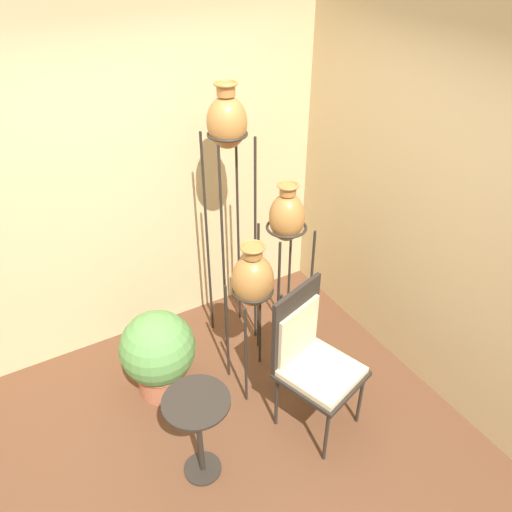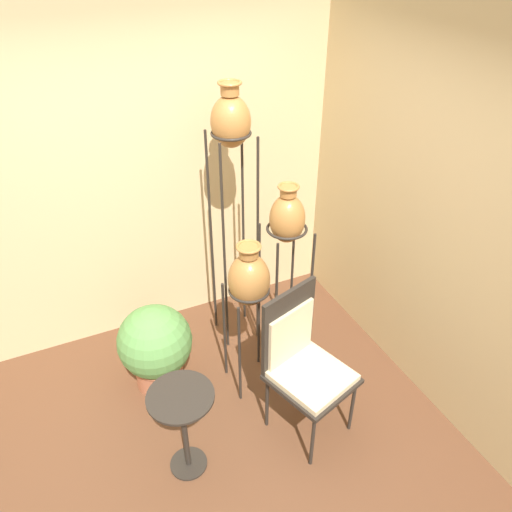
# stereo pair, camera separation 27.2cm
# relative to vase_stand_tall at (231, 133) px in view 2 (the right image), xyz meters

# --- Properties ---
(ground_plane) EXTENTS (14.00, 14.00, 0.00)m
(ground_plane) POSITION_rel_vase_stand_tall_xyz_m (-0.62, -1.16, -1.78)
(ground_plane) COLOR brown
(wall_back) EXTENTS (7.25, 0.06, 2.70)m
(wall_back) POSITION_rel_vase_stand_tall_xyz_m (-0.62, 0.49, -0.43)
(wall_back) COLOR #D1B784
(wall_back) RESTS_ON ground_plane
(wall_right) EXTENTS (0.06, 7.25, 2.70)m
(wall_right) POSITION_rel_vase_stand_tall_xyz_m (1.03, -1.16, -0.43)
(wall_right) COLOR #D1B784
(wall_right) RESTS_ON ground_plane
(vase_stand_tall) EXTENTS (0.29, 0.29, 2.12)m
(vase_stand_tall) POSITION_rel_vase_stand_tall_xyz_m (0.00, 0.00, 0.00)
(vase_stand_tall) COLOR #28231E
(vase_stand_tall) RESTS_ON ground_plane
(vase_stand_medium) EXTENTS (0.31, 0.31, 1.52)m
(vase_stand_medium) POSITION_rel_vase_stand_tall_xyz_m (0.24, -0.40, -0.56)
(vase_stand_medium) COLOR #28231E
(vase_stand_medium) RESTS_ON ground_plane
(vase_stand_short) EXTENTS (0.30, 0.30, 1.24)m
(vase_stand_short) POSITION_rel_vase_stand_tall_xyz_m (-0.13, -0.56, -0.83)
(vase_stand_short) COLOR #28231E
(vase_stand_short) RESTS_ON ground_plane
(chair) EXTENTS (0.60, 0.61, 1.08)m
(chair) POSITION_rel_vase_stand_tall_xyz_m (0.03, -1.04, -1.17)
(chair) COLOR #28231E
(chair) RESTS_ON ground_plane
(side_table) EXTENTS (0.40, 0.40, 0.67)m
(side_table) POSITION_rel_vase_stand_tall_xyz_m (-0.79, -1.06, -1.30)
(side_table) COLOR #28231E
(side_table) RESTS_ON ground_plane
(potted_plant) EXTENTS (0.55, 0.55, 0.69)m
(potted_plant) POSITION_rel_vase_stand_tall_xyz_m (-0.76, -0.28, -1.41)
(potted_plant) COLOR #B26647
(potted_plant) RESTS_ON ground_plane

